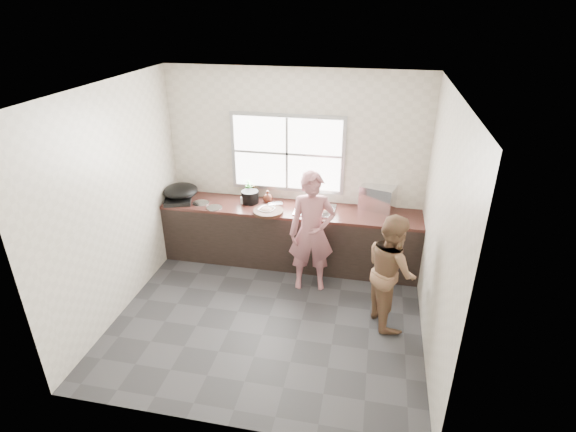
% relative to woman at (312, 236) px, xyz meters
% --- Properties ---
extents(floor, '(3.60, 3.20, 0.01)m').
position_rel_woman_xyz_m(floor, '(-0.39, -0.74, -0.76)').
color(floor, '#2B2B2E').
rests_on(floor, ground).
extents(ceiling, '(3.60, 3.20, 0.01)m').
position_rel_woman_xyz_m(ceiling, '(-0.39, -0.74, 1.95)').
color(ceiling, silver).
rests_on(ceiling, wall_back).
extents(wall_back, '(3.60, 0.01, 2.70)m').
position_rel_woman_xyz_m(wall_back, '(-0.39, 0.87, 0.60)').
color(wall_back, beige).
rests_on(wall_back, ground).
extents(wall_left, '(0.01, 3.20, 2.70)m').
position_rel_woman_xyz_m(wall_left, '(-2.20, -0.74, 0.60)').
color(wall_left, silver).
rests_on(wall_left, ground).
extents(wall_right, '(0.01, 3.20, 2.70)m').
position_rel_woman_xyz_m(wall_right, '(1.41, -0.74, 0.60)').
color(wall_right, beige).
rests_on(wall_right, ground).
extents(wall_front, '(3.60, 0.01, 2.70)m').
position_rel_woman_xyz_m(wall_front, '(-0.39, -2.34, 0.60)').
color(wall_front, silver).
rests_on(wall_front, ground).
extents(cabinet, '(3.60, 0.62, 0.82)m').
position_rel_woman_xyz_m(cabinet, '(-0.39, 0.55, -0.34)').
color(cabinet, black).
rests_on(cabinet, floor).
extents(countertop, '(3.60, 0.64, 0.04)m').
position_rel_woman_xyz_m(countertop, '(-0.39, 0.55, 0.09)').
color(countertop, '#381C17').
rests_on(countertop, cabinet).
extents(sink, '(0.55, 0.45, 0.02)m').
position_rel_woman_xyz_m(sink, '(-0.04, 0.55, 0.11)').
color(sink, silver).
rests_on(sink, countertop).
extents(faucet, '(0.02, 0.02, 0.30)m').
position_rel_woman_xyz_m(faucet, '(-0.04, 0.75, 0.26)').
color(faucet, silver).
rests_on(faucet, countertop).
extents(window_frame, '(1.60, 0.05, 1.10)m').
position_rel_woman_xyz_m(window_frame, '(-0.49, 0.85, 0.80)').
color(window_frame, '#9EA0A5').
rests_on(window_frame, wall_back).
extents(window_glazing, '(1.50, 0.01, 1.00)m').
position_rel_woman_xyz_m(window_glazing, '(-0.49, 0.83, 0.80)').
color(window_glazing, white).
rests_on(window_glazing, window_frame).
extents(woman, '(0.61, 0.46, 1.50)m').
position_rel_woman_xyz_m(woman, '(0.00, 0.00, 0.00)').
color(woman, '#A7646A').
rests_on(woman, floor).
extents(person_side, '(0.73, 0.82, 1.38)m').
position_rel_woman_xyz_m(person_side, '(0.99, -0.52, -0.06)').
color(person_side, brown).
rests_on(person_side, floor).
extents(cutting_board, '(0.48, 0.48, 0.04)m').
position_rel_woman_xyz_m(cutting_board, '(-0.65, 0.34, 0.13)').
color(cutting_board, black).
rests_on(cutting_board, countertop).
extents(cleaver, '(0.23, 0.18, 0.01)m').
position_rel_woman_xyz_m(cleaver, '(-0.61, 0.57, 0.15)').
color(cleaver, '#B8B9BF').
rests_on(cleaver, cutting_board).
extents(bowl_mince, '(0.27, 0.27, 0.05)m').
position_rel_woman_xyz_m(bowl_mince, '(-0.68, 0.37, 0.14)').
color(bowl_mince, white).
rests_on(bowl_mince, countertop).
extents(bowl_crabs, '(0.29, 0.29, 0.07)m').
position_rel_woman_xyz_m(bowl_crabs, '(0.05, 0.52, 0.14)').
color(bowl_crabs, white).
rests_on(bowl_crabs, countertop).
extents(bowl_held, '(0.19, 0.19, 0.05)m').
position_rel_woman_xyz_m(bowl_held, '(0.02, 0.34, 0.14)').
color(bowl_held, white).
rests_on(bowl_held, countertop).
extents(black_pot, '(0.30, 0.30, 0.18)m').
position_rel_woman_xyz_m(black_pot, '(-0.98, 0.62, 0.20)').
color(black_pot, black).
rests_on(black_pot, countertop).
extents(plate_food, '(0.27, 0.27, 0.02)m').
position_rel_woman_xyz_m(plate_food, '(-1.01, 0.62, 0.12)').
color(plate_food, white).
rests_on(plate_food, countertop).
extents(bottle_green, '(0.13, 0.13, 0.26)m').
position_rel_woman_xyz_m(bottle_green, '(-1.05, 0.78, 0.24)').
color(bottle_green, '#2E7F29').
rests_on(bottle_green, countertop).
extents(bottle_brown_tall, '(0.11, 0.11, 0.18)m').
position_rel_woman_xyz_m(bottle_brown_tall, '(-0.97, 0.78, 0.20)').
color(bottle_brown_tall, '#3D260F').
rests_on(bottle_brown_tall, countertop).
extents(bottle_brown_short, '(0.14, 0.14, 0.17)m').
position_rel_woman_xyz_m(bottle_brown_short, '(-0.74, 0.68, 0.19)').
color(bottle_brown_short, '#3D190F').
rests_on(bottle_brown_short, countertop).
extents(glass_jar, '(0.08, 0.08, 0.10)m').
position_rel_woman_xyz_m(glass_jar, '(-1.08, 0.57, 0.16)').
color(glass_jar, silver).
rests_on(glass_jar, countertop).
extents(burner, '(0.46, 0.46, 0.05)m').
position_rel_woman_xyz_m(burner, '(-2.00, 0.43, 0.14)').
color(burner, black).
rests_on(burner, countertop).
extents(wok, '(0.64, 0.64, 0.18)m').
position_rel_woman_xyz_m(wok, '(-1.97, 0.50, 0.26)').
color(wok, black).
rests_on(wok, burner).
extents(dish_rack, '(0.52, 0.43, 0.34)m').
position_rel_woman_xyz_m(dish_rack, '(0.79, 0.78, 0.28)').
color(dish_rack, silver).
rests_on(dish_rack, countertop).
extents(pot_lid_left, '(0.27, 0.27, 0.01)m').
position_rel_woman_xyz_m(pot_lid_left, '(-1.42, 0.34, 0.11)').
color(pot_lid_left, '#B7B8BE').
rests_on(pot_lid_left, countertop).
extents(pot_lid_right, '(0.26, 0.26, 0.01)m').
position_rel_woman_xyz_m(pot_lid_right, '(-1.66, 0.45, 0.11)').
color(pot_lid_right, silver).
rests_on(pot_lid_right, countertop).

